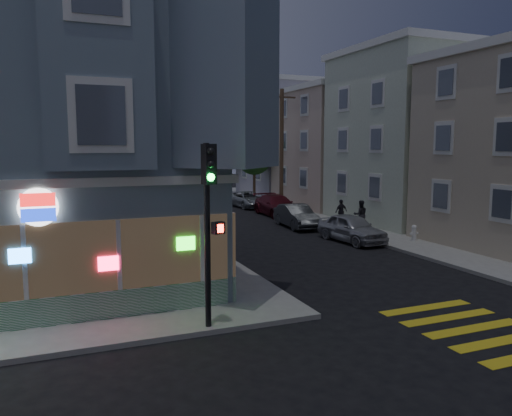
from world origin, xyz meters
TOP-DOWN VIEW (x-y plane):
  - ground at (0.00, 0.00)m, footprint 120.00×120.00m
  - sidewalk_ne at (23.00, 23.00)m, footprint 24.00×42.00m
  - row_house_b at (19.50, 16.00)m, footprint 12.00×8.60m
  - row_house_c at (19.50, 25.00)m, footprint 12.00×8.60m
  - row_house_d at (19.50, 34.00)m, footprint 12.00×8.60m
  - utility_pole at (12.00, 24.00)m, footprint 2.20×0.30m
  - street_tree_near at (12.20, 30.00)m, footprint 3.00×3.00m
  - street_tree_far at (12.20, 38.00)m, footprint 3.00×3.00m
  - pedestrian_a at (12.47, 14.11)m, footprint 0.98×0.87m
  - pedestrian_b at (12.50, 16.27)m, footprint 0.94×0.51m
  - parked_car_a at (10.23, 11.58)m, footprint 2.09×4.43m
  - parked_car_b at (9.66, 16.78)m, footprint 1.79×4.37m
  - parked_car_c at (10.70, 21.98)m, footprint 2.17×5.10m
  - parked_car_d at (10.54, 27.18)m, footprint 2.48×4.77m
  - traffic_signal at (-0.28, 2.18)m, footprint 0.61×0.55m
  - fire_hydrant at (13.00, 10.07)m, footprint 0.47×0.27m

SIDE VIEW (x-z plane):
  - ground at x=0.00m, z-range 0.00..0.00m
  - sidewalk_ne at x=23.00m, z-range 0.00..0.15m
  - fire_hydrant at x=13.00m, z-range 0.17..0.98m
  - parked_car_d at x=10.54m, z-range 0.00..1.29m
  - parked_car_b at x=9.66m, z-range 0.00..1.41m
  - parked_car_c at x=10.70m, z-range 0.00..1.47m
  - parked_car_a at x=10.23m, z-range 0.00..1.47m
  - pedestrian_b at x=12.50m, z-range 0.15..1.66m
  - pedestrian_a at x=12.47m, z-range 0.15..1.83m
  - traffic_signal at x=-0.28m, z-range 1.01..5.92m
  - street_tree_near at x=12.20m, z-range 1.29..6.59m
  - street_tree_far at x=12.20m, z-range 1.29..6.59m
  - row_house_c at x=19.50m, z-range 0.15..9.15m
  - utility_pole at x=12.00m, z-range 0.30..9.30m
  - row_house_b at x=19.50m, z-range 0.15..10.65m
  - row_house_d at x=19.50m, z-range 0.15..10.65m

